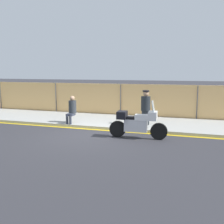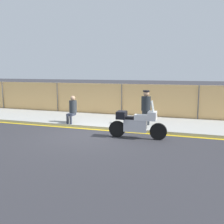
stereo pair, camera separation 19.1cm
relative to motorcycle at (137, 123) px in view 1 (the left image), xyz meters
name	(u,v)px [view 1 (the left image)]	position (x,y,z in m)	size (l,w,h in m)	color
ground_plane	(90,136)	(-1.93, -0.20, -0.62)	(120.00, 120.00, 0.00)	#2D2D33
sidewalk	(112,121)	(-1.93, 2.70, -0.55)	(31.04, 3.43, 0.13)	#9E9E99
curb_paint_stripe	(99,130)	(-1.93, 0.90, -0.61)	(31.04, 0.18, 0.01)	gold
storefront_fence	(121,100)	(-1.93, 4.51, 0.34)	(29.48, 0.17, 1.90)	#E5B26B
motorcycle	(137,123)	(0.00, 0.00, 0.00)	(2.31, 0.56, 1.52)	black
officer_standing	(146,107)	(-0.06, 2.10, 0.33)	(0.44, 0.44, 1.62)	#1E2328
person_seated_on_curb	(72,108)	(-3.56, 1.45, 0.24)	(0.37, 0.67, 1.31)	#2D3342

